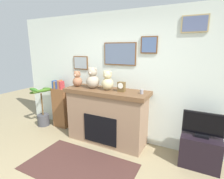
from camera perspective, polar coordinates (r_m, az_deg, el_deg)
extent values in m
cube|color=silver|center=(3.64, 2.94, 3.86)|extent=(5.20, 0.12, 2.60)
cube|color=brown|center=(3.52, 2.55, 11.51)|extent=(0.68, 0.02, 0.44)
cube|color=slate|center=(3.51, 2.48, 11.50)|extent=(0.64, 0.00, 0.40)
cube|color=brown|center=(3.32, 11.99, 14.03)|extent=(0.30, 0.02, 0.31)
cube|color=#4B628F|center=(3.31, 11.94, 14.03)|extent=(0.26, 0.00, 0.27)
cube|color=brown|center=(4.03, -10.18, 8.56)|extent=(0.38, 0.02, 0.29)
cube|color=#97A2A9|center=(4.02, -10.27, 8.55)|extent=(0.34, 0.00, 0.25)
cube|color=tan|center=(3.23, 25.40, 18.81)|extent=(0.40, 0.02, 0.27)
cube|color=slate|center=(3.22, 25.39, 18.83)|extent=(0.36, 0.00, 0.23)
cube|color=#8A6B52|center=(3.63, -1.71, -9.12)|extent=(1.58, 0.56, 1.02)
cube|color=brown|center=(3.46, -1.77, -0.64)|extent=(1.70, 0.62, 0.08)
cube|color=black|center=(3.47, -4.00, -13.00)|extent=(0.71, 0.02, 0.56)
cube|color=brown|center=(4.45, -16.54, -5.77)|extent=(0.38, 0.16, 0.97)
cube|color=#2B4887|center=(4.39, -18.23, 1.64)|extent=(0.04, 0.13, 0.18)
cube|color=olive|center=(4.36, -17.72, 1.46)|extent=(0.05, 0.13, 0.17)
cube|color=#31458A|center=(4.31, -17.14, 1.44)|extent=(0.06, 0.13, 0.17)
cube|color=#9D5C3A|center=(4.27, -16.57, 1.59)|extent=(0.05, 0.13, 0.21)
cube|color=#AC3135|center=(4.24, -16.04, 1.35)|extent=(0.05, 0.13, 0.18)
cylinder|color=#3F3F44|center=(4.79, -21.40, -9.19)|extent=(0.29, 0.29, 0.28)
cylinder|color=brown|center=(4.66, -21.83, -4.46)|extent=(0.04, 0.04, 0.55)
ellipsoid|color=#355F19|center=(4.39, -21.12, -0.24)|extent=(0.19, 0.37, 0.08)
ellipsoid|color=#385D23|center=(4.71, -20.18, 0.12)|extent=(0.36, 0.10, 0.08)
ellipsoid|color=#436920|center=(4.76, -23.40, -0.70)|extent=(0.16, 0.37, 0.08)
ellipsoid|color=#367024|center=(4.48, -24.10, -0.09)|extent=(0.37, 0.17, 0.08)
cube|color=black|center=(3.35, 26.67, -17.48)|extent=(0.60, 0.40, 0.52)
cube|color=black|center=(3.22, 27.20, -13.15)|extent=(0.20, 0.14, 0.04)
cube|color=black|center=(3.14, 27.59, -9.78)|extent=(0.61, 0.03, 0.37)
cube|color=black|center=(3.12, 27.59, -9.90)|extent=(0.57, 0.00, 0.33)
cube|color=#432823|center=(3.18, -10.70, -23.46)|extent=(1.80, 1.03, 0.01)
cylinder|color=gray|center=(3.15, 9.67, -0.71)|extent=(0.06, 0.06, 0.08)
cube|color=brown|center=(3.27, 3.09, 0.89)|extent=(0.13, 0.09, 0.18)
cylinder|color=white|center=(3.22, 2.74, 1.22)|extent=(0.11, 0.01, 0.11)
sphere|color=#956246|center=(3.79, -11.18, 2.55)|extent=(0.21, 0.21, 0.21)
sphere|color=#956246|center=(3.76, -11.29, 4.87)|extent=(0.15, 0.15, 0.15)
sphere|color=#956246|center=(3.79, -11.94, 5.57)|extent=(0.05, 0.05, 0.05)
sphere|color=#956246|center=(3.72, -10.69, 5.50)|extent=(0.05, 0.05, 0.05)
sphere|color=beige|center=(3.72, -11.85, 4.63)|extent=(0.04, 0.04, 0.04)
sphere|color=tan|center=(3.56, -6.29, 2.53)|extent=(0.26, 0.26, 0.26)
sphere|color=tan|center=(3.53, -6.37, 5.70)|extent=(0.19, 0.19, 0.19)
sphere|color=tan|center=(3.56, -7.30, 6.67)|extent=(0.07, 0.07, 0.07)
sphere|color=tan|center=(3.48, -5.47, 6.58)|extent=(0.07, 0.07, 0.07)
sphere|color=beige|center=(3.47, -7.06, 5.39)|extent=(0.06, 0.06, 0.06)
sphere|color=tan|center=(3.39, -1.49, 1.82)|extent=(0.24, 0.24, 0.24)
sphere|color=tan|center=(3.36, -1.51, 4.78)|extent=(0.17, 0.17, 0.17)
sphere|color=tan|center=(3.38, -2.40, 5.70)|extent=(0.06, 0.06, 0.06)
sphere|color=tan|center=(3.32, -0.61, 5.58)|extent=(0.06, 0.06, 0.06)
sphere|color=beige|center=(3.30, -2.07, 4.48)|extent=(0.05, 0.05, 0.05)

